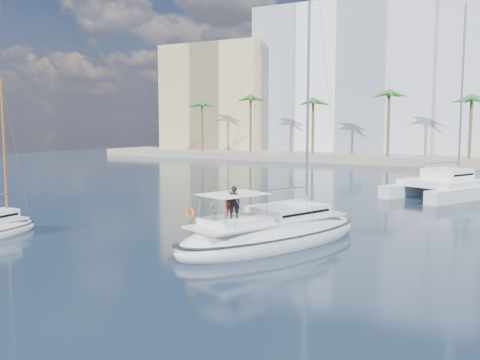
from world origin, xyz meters
The scene contains 9 objects.
ground centered at (0.00, 0.00, 0.00)m, with size 160.00×160.00×0.00m, color black.
quay centered at (0.00, 61.00, 0.60)m, with size 120.00×14.00×1.20m, color gray.
building_modern centered at (-12.00, 73.00, 14.00)m, with size 42.00×16.00×28.00m, color white.
building_tan_left centered at (-42.00, 69.00, 11.00)m, with size 22.00×14.00×22.00m, color tan.
palm_left centered at (-34.00, 57.00, 10.28)m, with size 3.60×3.60×12.30m.
palm_centre centered at (0.00, 57.00, 10.28)m, with size 3.60×3.60×12.30m.
main_sloop centered at (2.91, -1.07, 0.56)m, with size 8.26×13.24×18.75m.
catamaran centered at (8.34, 23.06, 1.13)m, with size 10.10×12.86×16.84m.
seagull centered at (-2.44, 6.23, 0.33)m, with size 1.04×0.45×0.19m.
Camera 1 is at (15.05, -26.68, 6.58)m, focal length 40.00 mm.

